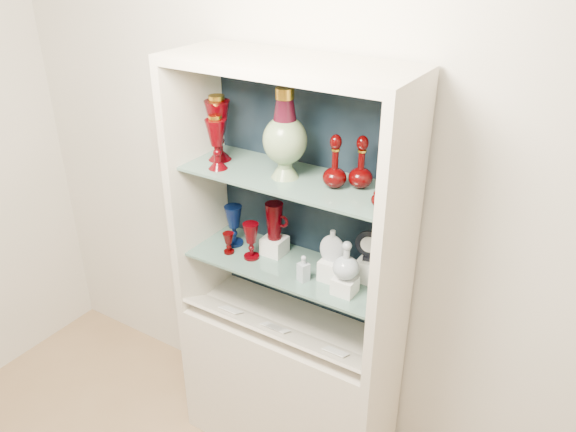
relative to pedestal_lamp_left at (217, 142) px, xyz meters
The scene contains 31 objects.
wall_back 0.46m from the pedestal_lamp_left, 42.85° to the left, with size 3.50×0.02×2.80m, color beige.
cabinet_base 1.25m from the pedestal_lamp_left, 11.74° to the left, with size 1.00×0.40×0.75m, color beige.
cabinet_back_panel 0.47m from the pedestal_lamp_left, 39.68° to the left, with size 0.98×0.02×1.15m, color black.
cabinet_side_left 0.32m from the pedestal_lamp_left, 160.00° to the left, with size 0.04×0.40×1.15m, color beige.
cabinet_side_right 0.83m from the pedestal_lamp_left, ahead, with size 0.04×0.40×1.15m, color beige.
cabinet_top_cap 0.46m from the pedestal_lamp_left, 11.74° to the left, with size 1.00×0.40×0.04m, color beige.
shelf_lower 0.63m from the pedestal_lamp_left, 15.28° to the left, with size 0.92×0.34×0.01m, color slate.
shelf_upper 0.34m from the pedestal_lamp_left, 15.28° to the left, with size 0.92×0.34×0.01m, color slate.
label_ledge 0.86m from the pedestal_lamp_left, ahead, with size 0.92×0.18×0.01m, color beige.
label_card_0 0.85m from the pedestal_lamp_left, ahead, with size 0.10×0.07×0.00m, color white.
label_card_1 0.79m from the pedestal_lamp_left, 36.23° to the right, with size 0.10×0.07×0.00m, color white.
label_card_2 1.00m from the pedestal_lamp_left, ahead, with size 0.10×0.07×0.00m, color white.
label_card_3 0.84m from the pedestal_lamp_left, ahead, with size 0.10×0.07×0.00m, color white.
pedestal_lamp_left is the anchor object (origin of this frame).
pedestal_lamp_right 0.11m from the pedestal_lamp_left, 123.57° to the left, with size 0.11×0.11×0.28m, color #490004, non-canonical shape.
enamel_urn 0.30m from the pedestal_lamp_left, 13.90° to the left, with size 0.18×0.18×0.36m, color #114329, non-canonical shape.
ruby_decanter_a 0.51m from the pedestal_lamp_left, ahead, with size 0.09×0.09×0.24m, color #3B0000, non-canonical shape.
ruby_decanter_b 0.60m from the pedestal_lamp_left, 13.07° to the left, with size 0.10×0.10×0.22m, color #3B0000, non-canonical shape.
lidded_bowl 0.73m from the pedestal_lamp_left, ahead, with size 0.07×0.07×0.08m, color #3B0000, non-canonical shape.
cobalt_goblet 0.45m from the pedestal_lamp_left, 97.56° to the left, with size 0.08×0.08×0.19m, color #07133D, non-canonical shape.
ruby_goblet_tall 0.47m from the pedestal_lamp_left, 19.22° to the left, with size 0.07×0.07×0.17m, color #490004, non-canonical shape.
ruby_goblet_small 0.48m from the pedestal_lamp_left, 61.91° to the left, with size 0.05×0.05×0.10m, color #3B0000, non-canonical shape.
riser_ruby_pitcher 0.55m from the pedestal_lamp_left, 34.53° to the left, with size 0.10×0.10×0.08m, color silver.
ruby_pitcher 0.44m from the pedestal_lamp_left, 34.53° to the left, with size 0.13×0.08×0.17m, color #490004, non-canonical shape.
clear_square_bottle 0.63m from the pedestal_lamp_left, ahead, with size 0.04×0.04×0.12m, color #94A2AD, non-canonical shape.
riser_flat_flask 0.71m from the pedestal_lamp_left, ahead, with size 0.09×0.09×0.09m, color silver.
flat_flask 0.63m from the pedestal_lamp_left, ahead, with size 0.10×0.04×0.15m, color #B1BAC5, non-canonical shape.
riser_clear_round_decanter 0.78m from the pedestal_lamp_left, ahead, with size 0.09×0.09×0.07m, color silver.
clear_round_decanter 0.72m from the pedestal_lamp_left, ahead, with size 0.11×0.11×0.16m, color #94A2AD, non-canonical shape.
riser_cameo_medallion 0.82m from the pedestal_lamp_left, 13.25° to the left, with size 0.08×0.08×0.10m, color silver.
cameo_medallion 0.75m from the pedestal_lamp_left, 13.25° to the left, with size 0.12×0.04×0.14m, color black, non-canonical shape.
Camera 1 is at (1.10, -0.23, 2.36)m, focal length 35.00 mm.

